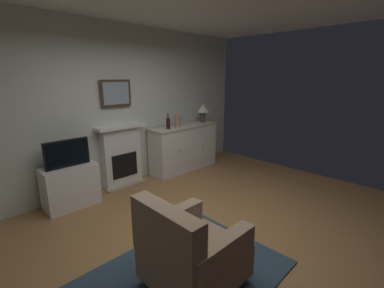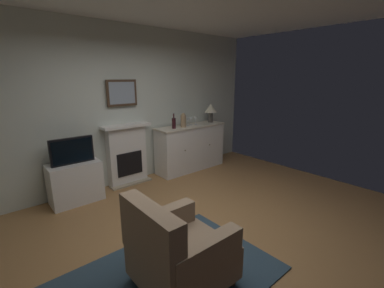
{
  "view_description": "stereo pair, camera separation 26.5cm",
  "coord_description": "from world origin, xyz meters",
  "views": [
    {
      "loc": [
        -2.17,
        -1.92,
        1.91
      ],
      "look_at": [
        0.31,
        0.56,
        1.0
      ],
      "focal_mm": 24.32,
      "sensor_mm": 36.0,
      "label": 1
    },
    {
      "loc": [
        -1.98,
        -2.1,
        1.91
      ],
      "look_at": [
        0.31,
        0.56,
        1.0
      ],
      "focal_mm": 24.32,
      "sensor_mm": 36.0,
      "label": 2
    }
  ],
  "objects": [
    {
      "name": "table_lamp",
      "position": [
        2.01,
        1.92,
        1.22
      ],
      "size": [
        0.26,
        0.26,
        0.4
      ],
      "color": "#4C4742",
      "rests_on": "sideboard_cabinet"
    },
    {
      "name": "tv_set",
      "position": [
        -0.9,
        1.91,
        0.83
      ],
      "size": [
        0.62,
        0.07,
        0.4
      ],
      "color": "black",
      "rests_on": "tv_cabinet"
    },
    {
      "name": "wine_glass_right",
      "position": [
        1.58,
        1.92,
        1.06
      ],
      "size": [
        0.07,
        0.07,
        0.16
      ],
      "color": "silver",
      "rests_on": "sideboard_cabinet"
    },
    {
      "name": "vase_decorative",
      "position": [
        1.2,
        1.87,
        1.08
      ],
      "size": [
        0.11,
        0.11,
        0.28
      ],
      "color": "#9E7F5B",
      "rests_on": "sideboard_cabinet"
    },
    {
      "name": "tv_cabinet",
      "position": [
        -0.9,
        1.94,
        0.32
      ],
      "size": [
        0.75,
        0.42,
        0.63
      ],
      "color": "white",
      "rests_on": "ground_plane"
    },
    {
      "name": "wine_bottle",
      "position": [
        0.98,
        1.88,
        1.05
      ],
      "size": [
        0.08,
        0.08,
        0.29
      ],
      "color": "#331419",
      "rests_on": "sideboard_cabinet"
    },
    {
      "name": "ground_plane",
      "position": [
        0.0,
        0.0,
        -0.05
      ],
      "size": [
        6.21,
        4.51,
        0.1
      ],
      "primitive_type": "cube",
      "color": "#9E7042",
      "rests_on": "ground"
    },
    {
      "name": "area_rug",
      "position": [
        -0.78,
        -0.34,
        0.01
      ],
      "size": [
        2.1,
        1.42,
        0.02
      ],
      "primitive_type": "cube",
      "color": "#2D4251",
      "rests_on": "ground_plane"
    },
    {
      "name": "wall_rear",
      "position": [
        0.0,
        2.23,
        1.4
      ],
      "size": [
        6.21,
        0.06,
        2.79
      ],
      "primitive_type": "cube",
      "color": "silver",
      "rests_on": "ground_plane"
    },
    {
      "name": "wine_glass_center",
      "position": [
        1.47,
        1.94,
        1.06
      ],
      "size": [
        0.07,
        0.07,
        0.16
      ],
      "color": "silver",
      "rests_on": "sideboard_cabinet"
    },
    {
      "name": "armchair",
      "position": [
        -0.76,
        -0.48,
        0.38
      ],
      "size": [
        0.82,
        0.79,
        0.92
      ],
      "color": "#8C7259",
      "rests_on": "ground_plane"
    },
    {
      "name": "fireplace_unit",
      "position": [
        0.07,
        2.1,
        0.55
      ],
      "size": [
        0.87,
        0.3,
        1.1
      ],
      "color": "white",
      "rests_on": "ground_plane"
    },
    {
      "name": "wine_glass_left",
      "position": [
        1.36,
        1.91,
        1.06
      ],
      "size": [
        0.07,
        0.07,
        0.16
      ],
      "color": "silver",
      "rests_on": "sideboard_cabinet"
    },
    {
      "name": "framed_picture",
      "position": [
        0.07,
        2.14,
        1.64
      ],
      "size": [
        0.55,
        0.04,
        0.45
      ],
      "color": "#473323"
    },
    {
      "name": "sideboard_cabinet",
      "position": [
        1.43,
        1.92,
        0.47
      ],
      "size": [
        1.55,
        0.49,
        0.94
      ],
      "color": "white",
      "rests_on": "ground_plane"
    }
  ]
}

